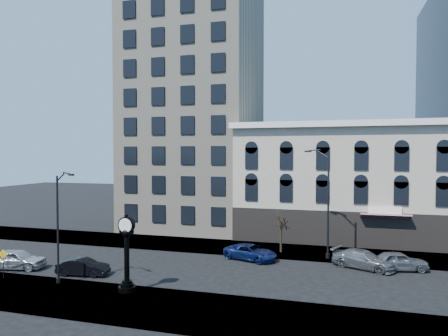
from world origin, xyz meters
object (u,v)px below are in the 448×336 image
(street_clock, at_px, (127,256))
(street_lamp_near, at_px, (62,198))
(car_near_b, at_px, (83,267))
(warning_sign, at_px, (3,258))
(car_near_a, at_px, (16,259))

(street_clock, bearing_deg, street_lamp_near, -178.91)
(car_near_b, bearing_deg, warning_sign, 109.29)
(car_near_a, height_order, car_near_b, car_near_a)
(street_lamp_near, bearing_deg, warning_sign, -156.12)
(car_near_a, bearing_deg, car_near_b, -102.16)
(street_lamp_near, relative_size, warning_sign, 3.75)
(street_lamp_near, height_order, car_near_a, street_lamp_near)
(street_clock, height_order, car_near_b, street_clock)
(street_clock, bearing_deg, warning_sign, -179.24)
(street_lamp_near, xyz_separation_m, car_near_b, (-0.18, 2.58, -5.53))
(street_lamp_near, height_order, car_near_b, street_lamp_near)
(street_lamp_near, xyz_separation_m, warning_sign, (-5.09, 0.01, -4.59))
(street_clock, distance_m, warning_sign, 10.11)
(warning_sign, height_order, car_near_a, warning_sign)
(street_clock, distance_m, street_lamp_near, 6.22)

